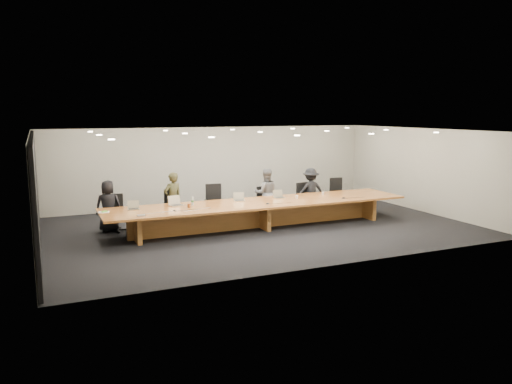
% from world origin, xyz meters
% --- Properties ---
extents(ground, '(12.00, 12.00, 0.00)m').
position_xyz_m(ground, '(0.00, 0.00, 0.00)').
color(ground, black).
rests_on(ground, ground).
extents(back_wall, '(12.00, 0.02, 2.80)m').
position_xyz_m(back_wall, '(0.00, 4.00, 1.40)').
color(back_wall, silver).
rests_on(back_wall, ground).
extents(left_wall_panel, '(0.08, 7.84, 2.74)m').
position_xyz_m(left_wall_panel, '(-5.94, 0.00, 1.37)').
color(left_wall_panel, black).
rests_on(left_wall_panel, ground).
extents(conference_table, '(9.00, 1.80, 0.75)m').
position_xyz_m(conference_table, '(0.00, 0.00, 0.52)').
color(conference_table, brown).
rests_on(conference_table, ground).
extents(chair_far_left, '(0.64, 0.64, 1.07)m').
position_xyz_m(chair_far_left, '(-3.94, 1.20, 0.53)').
color(chair_far_left, black).
rests_on(chair_far_left, ground).
extents(chair_left, '(0.64, 0.64, 1.09)m').
position_xyz_m(chair_left, '(-2.29, 1.18, 0.55)').
color(chair_left, black).
rests_on(chair_left, ground).
extents(chair_mid_left, '(0.66, 0.66, 1.16)m').
position_xyz_m(chair_mid_left, '(-0.93, 1.29, 0.58)').
color(chair_mid_left, black).
rests_on(chair_mid_left, ground).
extents(chair_mid_right, '(0.53, 0.53, 1.00)m').
position_xyz_m(chair_mid_right, '(0.73, 1.21, 0.50)').
color(chair_mid_right, black).
rests_on(chair_mid_right, ground).
extents(chair_right, '(0.56, 0.56, 1.04)m').
position_xyz_m(chair_right, '(2.19, 1.22, 0.52)').
color(chair_right, black).
rests_on(chair_right, ground).
extents(chair_far_right, '(0.60, 0.60, 1.11)m').
position_xyz_m(chair_far_right, '(3.56, 1.31, 0.56)').
color(chair_far_right, black).
rests_on(chair_far_right, ground).
extents(person_a, '(0.80, 0.61, 1.46)m').
position_xyz_m(person_a, '(-4.11, 1.26, 0.73)').
color(person_a, black).
rests_on(person_a, ground).
extents(person_b, '(0.67, 0.54, 1.60)m').
position_xyz_m(person_b, '(-2.29, 1.16, 0.80)').
color(person_b, '#2F2F1A').
rests_on(person_b, ground).
extents(person_c, '(0.90, 0.78, 1.57)m').
position_xyz_m(person_c, '(0.74, 1.20, 0.78)').
color(person_c, '#5E5F61').
rests_on(person_c, ground).
extents(person_d, '(1.03, 0.66, 1.51)m').
position_xyz_m(person_d, '(2.36, 1.19, 0.75)').
color(person_d, black).
rests_on(person_d, ground).
extents(laptop_a, '(0.34, 0.27, 0.24)m').
position_xyz_m(laptop_a, '(-3.57, 0.34, 0.87)').
color(laptop_a, '#C2B694').
rests_on(laptop_a, conference_table).
extents(laptop_b, '(0.41, 0.34, 0.29)m').
position_xyz_m(laptop_b, '(-2.38, 0.41, 0.89)').
color(laptop_b, beige).
rests_on(laptop_b, conference_table).
extents(laptop_c, '(0.36, 0.29, 0.25)m').
position_xyz_m(laptop_c, '(-0.49, 0.40, 0.88)').
color(laptop_c, '#C5B897').
rests_on(laptop_c, conference_table).
extents(laptop_d, '(0.32, 0.23, 0.25)m').
position_xyz_m(laptop_d, '(0.82, 0.40, 0.87)').
color(laptop_d, tan).
rests_on(laptop_d, conference_table).
extents(water_bottle, '(0.09, 0.09, 0.23)m').
position_xyz_m(water_bottle, '(-1.94, 0.32, 0.86)').
color(water_bottle, silver).
rests_on(water_bottle, conference_table).
extents(amber_mug, '(0.12, 0.12, 0.11)m').
position_xyz_m(amber_mug, '(-2.13, 0.01, 0.81)').
color(amber_mug, brown).
rests_on(amber_mug, conference_table).
extents(paper_cup_near, '(0.11, 0.11, 0.10)m').
position_xyz_m(paper_cup_near, '(1.25, 0.09, 0.80)').
color(paper_cup_near, silver).
rests_on(paper_cup_near, conference_table).
extents(paper_cup_far, '(0.10, 0.10, 0.09)m').
position_xyz_m(paper_cup_far, '(2.34, 0.37, 0.80)').
color(paper_cup_far, silver).
rests_on(paper_cup_far, conference_table).
extents(notepad, '(0.31, 0.27, 0.02)m').
position_xyz_m(notepad, '(-4.35, 0.25, 0.76)').
color(notepad, silver).
rests_on(notepad, conference_table).
extents(lime_gadget, '(0.16, 0.12, 0.02)m').
position_xyz_m(lime_gadget, '(-4.34, 0.24, 0.78)').
color(lime_gadget, '#69D438').
rests_on(lime_gadget, notepad).
extents(av_box, '(0.20, 0.16, 0.03)m').
position_xyz_m(av_box, '(-3.55, -0.60, 0.76)').
color(av_box, silver).
rests_on(av_box, conference_table).
extents(mic_left, '(0.11, 0.11, 0.03)m').
position_xyz_m(mic_left, '(-2.61, -0.28, 0.76)').
color(mic_left, black).
rests_on(mic_left, conference_table).
extents(mic_center, '(0.15, 0.15, 0.03)m').
position_xyz_m(mic_center, '(0.07, -0.37, 0.77)').
color(mic_center, black).
rests_on(mic_center, conference_table).
extents(mic_right, '(0.17, 0.17, 0.03)m').
position_xyz_m(mic_right, '(2.57, -0.45, 0.77)').
color(mic_right, black).
rests_on(mic_right, conference_table).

